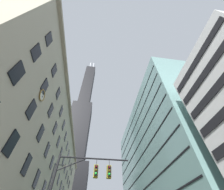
# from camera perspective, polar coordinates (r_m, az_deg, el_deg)

# --- Properties ---
(station_building) EXTENTS (13.05, 66.08, 26.97)m
(station_building) POSITION_cam_1_polar(r_m,az_deg,el_deg) (41.16, -30.36, -25.89)
(station_building) COLOR #B2A88E
(station_building) RESTS_ON ground
(dark_skyscraper) EXTENTS (24.47, 24.47, 174.71)m
(dark_skyscraper) POSITION_cam_1_polar(r_m,az_deg,el_deg) (111.70, -15.18, -19.42)
(dark_skyscraper) COLOR black
(dark_skyscraper) RESTS_ON ground
(glass_office_midrise) EXTENTS (18.57, 51.86, 40.47)m
(glass_office_midrise) POSITION_cam_1_polar(r_m,az_deg,el_deg) (52.65, 21.44, -24.53)
(glass_office_midrise) COLOR gray
(glass_office_midrise) RESTS_ON ground
(traffic_signal_mast) EXTENTS (6.69, 0.63, 7.52)m
(traffic_signal_mast) POSITION_cam_1_polar(r_m,az_deg,el_deg) (13.93, -11.77, -31.92)
(traffic_signal_mast) COLOR black
(traffic_signal_mast) RESTS_ON sidewalk_left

